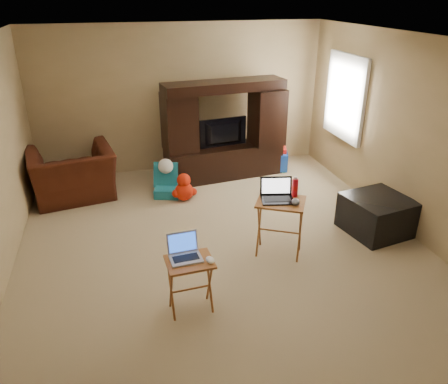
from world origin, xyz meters
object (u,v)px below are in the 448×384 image
object	(u,v)px
television	(225,134)
entertainment_center	(224,131)
mouse_left	(210,260)
tray_table_right	(279,228)
laptop_right	(278,191)
ottoman	(377,215)
recliner	(73,174)
mouse_right	(296,202)
child_rocker	(167,181)
water_bottle	(295,188)
plush_toy	(184,187)
tray_table_left	(191,286)
laptop_left	(185,249)
push_toy	(270,158)

from	to	relation	value
television	entertainment_center	bearing A→B (deg)	-98.52
mouse_left	tray_table_right	bearing A→B (deg)	38.37
laptop_right	ottoman	bearing A→B (deg)	18.50
tray_table_right	laptop_right	world-z (taller)	laptop_right
recliner	ottoman	bearing A→B (deg)	141.79
television	ottoman	size ratio (longest dim) A/B	1.09
television	laptop_right	size ratio (longest dim) A/B	2.21
recliner	laptop_right	distance (m)	3.38
mouse_left	mouse_right	xyz separation A→B (m)	(1.17, 0.71, 0.14)
television	child_rocker	size ratio (longest dim) A/B	1.64
recliner	child_rocker	size ratio (longest dim) A/B	2.39
recliner	water_bottle	bearing A→B (deg)	130.39
plush_toy	laptop_right	world-z (taller)	laptop_right
entertainment_center	laptop_right	distance (m)	2.53
entertainment_center	laptop_right	world-z (taller)	entertainment_center
television	ottoman	distance (m)	2.80
tray_table_left	television	bearing A→B (deg)	66.40
laptop_left	child_rocker	bearing A→B (deg)	82.15
push_toy	tray_table_left	world-z (taller)	tray_table_left
television	water_bottle	bearing A→B (deg)	86.71
child_rocker	push_toy	xyz separation A→B (m)	(1.93, 0.60, -0.02)
plush_toy	water_bottle	bearing A→B (deg)	-58.18
laptop_left	tray_table_right	bearing A→B (deg)	25.82
entertainment_center	recliner	distance (m)	2.52
mouse_left	mouse_right	bearing A→B (deg)	31.05
water_bottle	tray_table_right	bearing A→B (deg)	-158.20
mouse_right	recliner	bearing A→B (deg)	137.26
tray_table_left	mouse_right	distance (m)	1.57
push_toy	laptop_left	size ratio (longest dim) A/B	2.02
ottoman	laptop_left	xyz separation A→B (m)	(-2.72, -0.91, 0.46)
mouse_left	water_bottle	bearing A→B (deg)	36.08
recliner	laptop_left	distance (m)	3.28
television	water_bottle	world-z (taller)	television
entertainment_center	television	bearing A→B (deg)	-96.71
water_bottle	tray_table_left	bearing A→B (deg)	-149.70
tray_table_left	child_rocker	bearing A→B (deg)	83.70
laptop_right	water_bottle	world-z (taller)	laptop_right
push_toy	laptop_right	world-z (taller)	laptop_right
entertainment_center	tray_table_left	size ratio (longest dim) A/B	3.42
television	plush_toy	world-z (taller)	television
television	recliner	bearing A→B (deg)	-3.89
mouse_left	recliner	bearing A→B (deg)	114.82
tray_table_left	tray_table_right	bearing A→B (deg)	28.33
television	tray_table_right	bearing A→B (deg)	81.98
push_toy	laptop_right	size ratio (longest dim) A/B	1.65
plush_toy	push_toy	bearing A→B (deg)	25.93
ottoman	tray_table_left	distance (m)	2.85
mouse_left	mouse_right	size ratio (longest dim) A/B	0.82
television	water_bottle	distance (m)	2.43
tray_table_right	laptop_right	bearing A→B (deg)	-177.43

